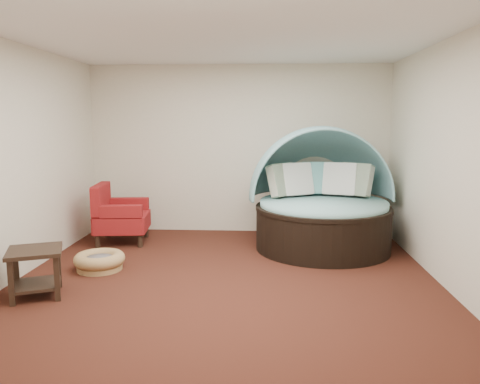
# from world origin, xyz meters

# --- Properties ---
(floor) EXTENTS (5.00, 5.00, 0.00)m
(floor) POSITION_xyz_m (0.00, 0.00, 0.00)
(floor) COLOR #462014
(floor) RESTS_ON ground
(wall_back) EXTENTS (5.00, 0.00, 5.00)m
(wall_back) POSITION_xyz_m (0.00, 2.50, 1.40)
(wall_back) COLOR beige
(wall_back) RESTS_ON floor
(wall_front) EXTENTS (5.00, 0.00, 5.00)m
(wall_front) POSITION_xyz_m (0.00, -2.50, 1.40)
(wall_front) COLOR beige
(wall_front) RESTS_ON floor
(wall_left) EXTENTS (0.00, 5.00, 5.00)m
(wall_left) POSITION_xyz_m (-2.50, 0.00, 1.40)
(wall_left) COLOR beige
(wall_left) RESTS_ON floor
(wall_right) EXTENTS (0.00, 5.00, 5.00)m
(wall_right) POSITION_xyz_m (2.50, 0.00, 1.40)
(wall_right) COLOR beige
(wall_right) RESTS_ON floor
(ceiling) EXTENTS (5.00, 5.00, 0.00)m
(ceiling) POSITION_xyz_m (0.00, 0.00, 2.80)
(ceiling) COLOR white
(ceiling) RESTS_ON wall_back
(canopy_daybed) EXTENTS (2.24, 2.14, 1.81)m
(canopy_daybed) POSITION_xyz_m (1.29, 1.52, 0.84)
(canopy_daybed) COLOR black
(canopy_daybed) RESTS_ON floor
(pet_basket) EXTENTS (0.69, 0.69, 0.22)m
(pet_basket) POSITION_xyz_m (-1.64, 0.25, 0.12)
(pet_basket) COLOR #9C7646
(pet_basket) RESTS_ON floor
(red_armchair) EXTENTS (0.86, 0.87, 0.92)m
(red_armchair) POSITION_xyz_m (-1.82, 1.62, 0.42)
(red_armchair) COLOR black
(red_armchair) RESTS_ON floor
(side_table) EXTENTS (0.71, 0.71, 0.52)m
(side_table) POSITION_xyz_m (-2.00, -0.67, 0.34)
(side_table) COLOR black
(side_table) RESTS_ON floor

